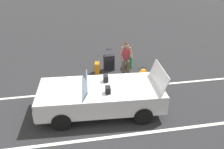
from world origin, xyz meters
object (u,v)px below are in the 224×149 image
suitcase_small_carryon (97,68)px  duffel_bag (143,73)px  suitcase_medium_bright (129,61)px  traveler_person (126,58)px  suitcase_large_black (109,63)px  convertible_car (95,96)px

suitcase_small_carryon → duffel_bag: suitcase_small_carryon is taller
suitcase_medium_bright → traveler_person: size_ratio=0.38×
suitcase_large_black → duffel_bag: suitcase_large_black is taller
convertible_car → duffel_bag: 3.24m
convertible_car → suitcase_large_black: size_ratio=4.18×
convertible_car → suitcase_small_carryon: bearing=-94.4°
suitcase_large_black → suitcase_small_carryon: size_ratio=1.22×
duffel_bag → traveler_person: 1.10m
suitcase_medium_bright → duffel_bag: suitcase_medium_bright is taller
suitcase_large_black → traveler_person: traveler_person is taller
convertible_car → suitcase_medium_bright: 3.77m
suitcase_large_black → suitcase_small_carryon: suitcase_large_black is taller
suitcase_small_carryon → suitcase_medium_bright: bearing=-155.6°
convertible_car → suitcase_large_black: convertible_car is taller
convertible_car → suitcase_large_black: (-0.97, -3.05, -0.22)m
suitcase_medium_bright → duffel_bag: 1.07m
duffel_bag → traveler_person: traveler_person is taller
convertible_car → suitcase_medium_bright: (-1.99, -3.19, -0.28)m
suitcase_medium_bright → traveler_person: 1.29m
convertible_car → duffel_bag: convertible_car is taller
traveler_person → suitcase_small_carryon: bearing=-103.1°
traveler_person → duffel_bag: bearing=111.0°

